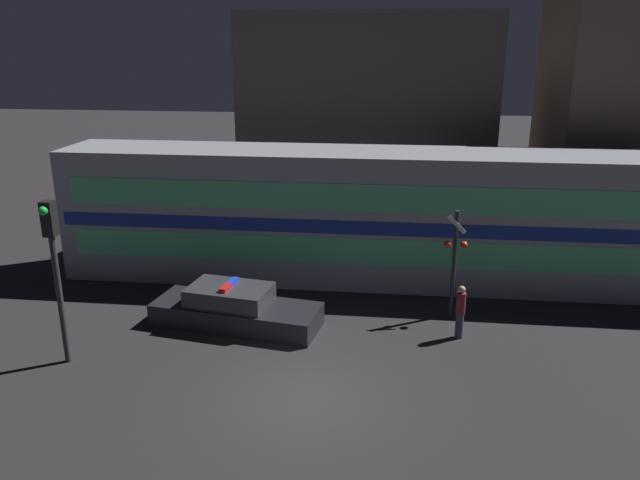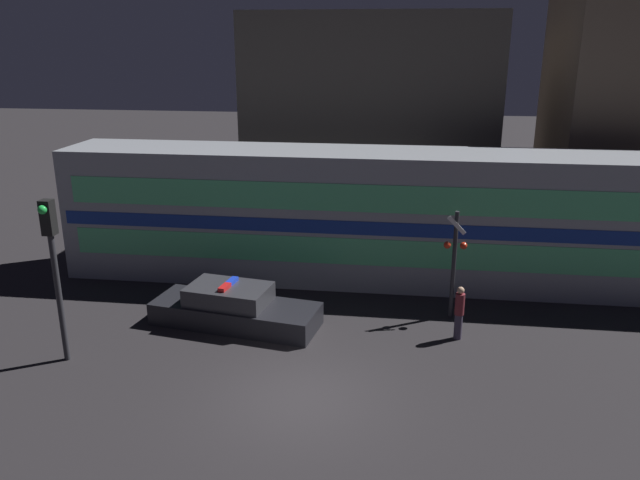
{
  "view_description": "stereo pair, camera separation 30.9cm",
  "coord_description": "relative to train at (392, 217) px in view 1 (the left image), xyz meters",
  "views": [
    {
      "loc": [
        1.88,
        -12.91,
        8.2
      ],
      "look_at": [
        -0.35,
        5.97,
        2.06
      ],
      "focal_mm": 35.0,
      "sensor_mm": 36.0,
      "label": 1
    },
    {
      "loc": [
        2.18,
        -12.87,
        8.2
      ],
      "look_at": [
        -0.35,
        5.97,
        2.06
      ],
      "focal_mm": 35.0,
      "sensor_mm": 36.0,
      "label": 2
    }
  ],
  "objects": [
    {
      "name": "ground_plane",
      "position": [
        -1.91,
        -8.16,
        -2.29
      ],
      "size": [
        120.0,
        120.0,
        0.0
      ],
      "primitive_type": "plane",
      "color": "#262326"
    },
    {
      "name": "train",
      "position": [
        0.0,
        0.0,
        0.0
      ],
      "size": [
        23.04,
        2.95,
        4.59
      ],
      "color": "#999EA5",
      "rests_on": "ground_plane"
    },
    {
      "name": "police_car",
      "position": [
        -4.57,
        -4.37,
        -1.8
      ],
      "size": [
        5.21,
        2.53,
        1.33
      ],
      "rotation": [
        0.0,
        0.0,
        -0.17
      ],
      "color": "black",
      "rests_on": "ground_plane"
    },
    {
      "name": "pedestrian",
      "position": [
        2.03,
        -4.46,
        -1.47
      ],
      "size": [
        0.27,
        0.27,
        1.6
      ],
      "color": "#3F384C",
      "rests_on": "ground_plane"
    },
    {
      "name": "crossing_signal_near",
      "position": [
        1.93,
        -2.95,
        -0.4
      ],
      "size": [
        0.7,
        0.31,
        3.36
      ],
      "color": "#2D2D33",
      "rests_on": "ground_plane"
    },
    {
      "name": "traffic_light_corner",
      "position": [
        -8.45,
        -7.12,
        0.62
      ],
      "size": [
        0.3,
        0.46,
        4.41
      ],
      "color": "#2D2D33",
      "rests_on": "ground_plane"
    },
    {
      "name": "building_left",
      "position": [
        -1.24,
        7.22,
        2.36
      ],
      "size": [
        10.73,
        5.59,
        9.3
      ],
      "color": "#47423D",
      "rests_on": "ground_plane"
    }
  ]
}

